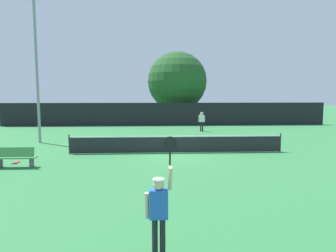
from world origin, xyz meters
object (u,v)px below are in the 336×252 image
at_px(player_receiving, 202,120).
at_px(spare_racket, 17,162).
at_px(player_serving, 159,205).
at_px(parked_car_near, 141,113).
at_px(courtside_bench, 15,157).
at_px(light_pole, 36,62).
at_px(large_tree, 177,81).
at_px(parked_car_far, 247,114).
at_px(tennis_ball, 189,151).
at_px(parked_car_mid, 177,114).

height_order(player_receiving, spare_racket, player_receiving).
xyz_separation_m(player_serving, parked_car_near, (-1.63, 33.89, -0.32)).
height_order(player_serving, player_receiving, player_serving).
distance_m(player_serving, courtside_bench, 10.10).
xyz_separation_m(light_pole, large_tree, (10.49, 14.63, -0.75)).
xyz_separation_m(player_receiving, large_tree, (-1.41, 9.16, 3.62)).
height_order(player_receiving, light_pole, light_pole).
bearing_deg(player_serving, parked_car_far, 69.69).
distance_m(courtside_bench, parked_car_near, 26.47).
height_order(large_tree, parked_car_near, large_tree).
bearing_deg(parked_car_far, player_serving, -113.35).
bearing_deg(tennis_ball, large_tree, 87.53).
bearing_deg(player_receiving, parked_car_far, -124.48).
bearing_deg(light_pole, player_serving, -62.49).
relative_size(courtside_bench, light_pole, 0.19).
bearing_deg(spare_racket, courtside_bench, -68.93).
bearing_deg(parked_car_mid, large_tree, -101.69).
xyz_separation_m(player_receiving, parked_car_mid, (-1.29, 10.78, -0.25)).
distance_m(light_pole, parked_car_near, 20.51).
xyz_separation_m(spare_racket, parked_car_mid, (9.59, 22.26, 0.76)).
distance_m(spare_racket, courtside_bench, 1.17).
height_order(player_serving, spare_racket, player_serving).
xyz_separation_m(tennis_ball, spare_racket, (-8.68, -2.49, -0.01)).
relative_size(light_pole, parked_car_far, 2.24).
relative_size(player_serving, player_receiving, 1.49).
bearing_deg(light_pole, parked_car_mid, 56.85).
height_order(light_pole, parked_car_near, light_pole).
height_order(courtside_bench, light_pole, light_pole).
relative_size(tennis_ball, parked_car_near, 0.02).
distance_m(tennis_ball, parked_car_far, 21.81).
bearing_deg(courtside_bench, light_pole, 101.39).
distance_m(spare_racket, parked_car_mid, 24.25).
xyz_separation_m(player_serving, large_tree, (2.74, 29.49, 3.56)).
height_order(tennis_ball, parked_car_mid, parked_car_mid).
relative_size(player_receiving, courtside_bench, 0.93).
bearing_deg(courtside_bench, tennis_ball, 22.90).
bearing_deg(parked_car_far, large_tree, -173.44).
relative_size(player_receiving, parked_car_near, 0.39).
height_order(light_pole, large_tree, light_pole).
relative_size(light_pole, parked_car_near, 2.23).
distance_m(player_serving, tennis_ball, 11.56).
xyz_separation_m(large_tree, parked_car_far, (8.72, 1.48, -3.87)).
distance_m(tennis_ball, large_tree, 18.74).
bearing_deg(parked_car_far, light_pole, -143.06).
relative_size(spare_racket, courtside_bench, 0.29).
xyz_separation_m(player_serving, parked_car_mid, (2.87, 31.11, -0.32)).
bearing_deg(courtside_bench, player_serving, -51.11).
bearing_deg(large_tree, light_pole, -125.63).
bearing_deg(player_serving, tennis_ball, 80.19).
bearing_deg(parked_car_far, player_receiving, -127.52).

